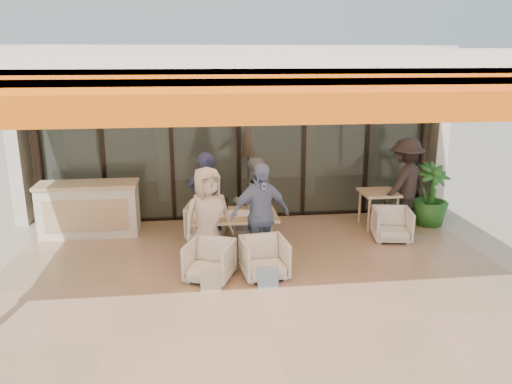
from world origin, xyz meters
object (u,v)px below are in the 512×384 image
Objects in this scene: diner_periwinkle at (260,215)px; side_chair at (392,223)px; chair_near_left at (210,259)px; chair_near_right at (264,256)px; host_counter at (89,209)px; chair_far_right at (251,220)px; chair_far_left at (206,218)px; diner_navy at (206,200)px; dining_table at (232,217)px; side_table at (379,197)px; diner_grey at (254,202)px; potted_palm at (431,195)px; standing_woman at (405,183)px; diner_cream at (208,218)px.

diner_periwinkle reaches higher than side_chair.
chair_near_right is at bearing 21.57° from chair_near_left.
host_counter is 3.12× the size of chair_far_right.
chair_far_left is at bearing 14.23° from chair_far_right.
diner_navy reaches higher than chair_far_right.
diner_navy is 2.55× the size of side_chair.
dining_table is 2.01× the size of side_table.
diner_grey is 2.17× the size of side_table.
potted_palm is (3.63, 2.00, 0.29)m from chair_near_right.
standing_woman is (3.08, 1.51, 0.05)m from diner_periwinkle.
diner_cream is 2.44× the size of side_chair.
host_counter is at bearing 154.16° from dining_table.
potted_palm is at bearing 14.48° from dining_table.
chair_far_right is (0.84, 0.00, -0.07)m from chair_far_left.
diner_periwinkle is 2.29× the size of side_table.
dining_table is 2.05× the size of chair_far_left.
diner_cream is 0.84m from diner_periwinkle.
standing_woman reaches higher than diner_navy.
dining_table is 1.10m from chair_near_right.
diner_navy is 1.08× the size of diner_grey.
potted_palm is at bearing -1.86° from host_counter.
chair_far_left is (-0.41, 0.94, -0.32)m from dining_table.
diner_navy reaches higher than side_table.
diner_navy reaches higher than chair_far_left.
diner_periwinkle reaches higher than potted_palm.
chair_near_right is 3.27m from side_table.
diner_periwinkle is 3.43m from standing_woman.
side_table is at bearing 100.23° from side_chair.
chair_far_right is 0.36× the size of diner_cream.
dining_table reaches higher than chair_near_left.
chair_near_left is 4.44m from standing_woman.
potted_palm is at bearing -1.82° from diner_cream.
diner_grey is at bearing 161.54° from chair_far_left.
standing_woman reaches higher than chair_far_right.
dining_table is 0.65m from diner_periwinkle.
chair_near_left is 0.38× the size of standing_woman.
dining_table is 1.10m from chair_near_left.
chair_near_right is (0.43, -0.96, -0.34)m from dining_table.
host_counter is 2.37m from diner_navy.
chair_near_left is at bearing -110.42° from diner_cream.
side_chair is (2.98, 0.32, -0.35)m from dining_table.
host_counter is at bearing 177.99° from side_table.
diner_cream is (-0.41, -0.46, 0.15)m from dining_table.
standing_woman reaches higher than diner_grey.
diner_cream is 1.30× the size of potted_palm.
potted_palm is at bearing -1.07° from side_table.
chair_near_right is 0.42× the size of diner_cream.
side_table is 0.41× the size of standing_woman.
side_table is (2.56, 0.62, -0.17)m from diner_grey.
side_chair is at bearing -179.54° from chair_far_right.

